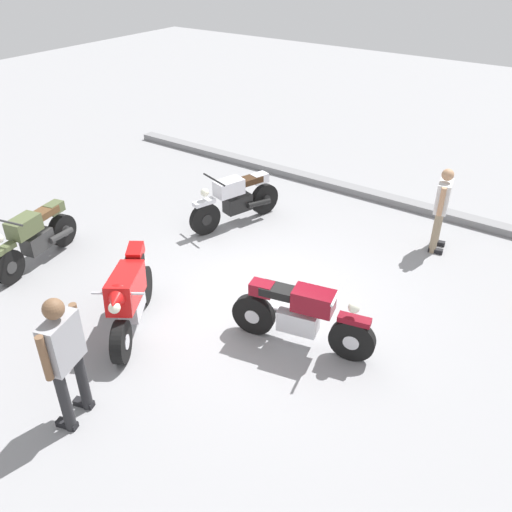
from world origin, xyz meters
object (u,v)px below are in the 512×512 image
at_px(motorcycle_silver_cruiser, 236,199).
at_px(motorcycle_olive_vintage, 35,238).
at_px(motorcycle_red_sportbike, 129,296).
at_px(person_in_white_shirt, 442,205).
at_px(person_in_gray_shirt, 64,354).
at_px(motorcycle_maroon_cruiser, 301,315).

bearing_deg(motorcycle_silver_cruiser, motorcycle_olive_vintage, -14.40).
bearing_deg(motorcycle_olive_vintage, motorcycle_red_sportbike, 70.04).
height_order(motorcycle_olive_vintage, person_in_white_shirt, person_in_white_shirt).
distance_m(motorcycle_red_sportbike, person_in_white_shirt, 5.64).
relative_size(motorcycle_silver_cruiser, person_in_gray_shirt, 1.15).
bearing_deg(person_in_gray_shirt, motorcycle_red_sportbike, -82.71).
distance_m(motorcycle_olive_vintage, motorcycle_silver_cruiser, 3.76).
bearing_deg(person_in_gray_shirt, motorcycle_silver_cruiser, -91.03).
relative_size(motorcycle_olive_vintage, motorcycle_maroon_cruiser, 0.94).
relative_size(motorcycle_maroon_cruiser, person_in_white_shirt, 1.32).
bearing_deg(motorcycle_silver_cruiser, person_in_white_shirt, 127.46).
relative_size(motorcycle_red_sportbike, person_in_gray_shirt, 0.98).
xyz_separation_m(motorcycle_olive_vintage, person_in_white_shirt, (5.60, 4.48, 0.39)).
bearing_deg(person_in_white_shirt, motorcycle_red_sportbike, -131.68).
bearing_deg(motorcycle_silver_cruiser, motorcycle_red_sportbike, 29.29).
relative_size(motorcycle_olive_vintage, motorcycle_silver_cruiser, 0.96).
xyz_separation_m(motorcycle_maroon_cruiser, person_in_white_shirt, (0.67, 3.74, 0.36)).
bearing_deg(motorcycle_red_sportbike, motorcycle_silver_cruiser, 157.91).
relative_size(motorcycle_olive_vintage, motorcycle_red_sportbike, 1.12).
distance_m(motorcycle_red_sportbike, person_in_gray_shirt, 1.78).
bearing_deg(person_in_white_shirt, motorcycle_olive_vintage, -152.29).
bearing_deg(motorcycle_olive_vintage, motorcycle_maroon_cruiser, 86.05).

